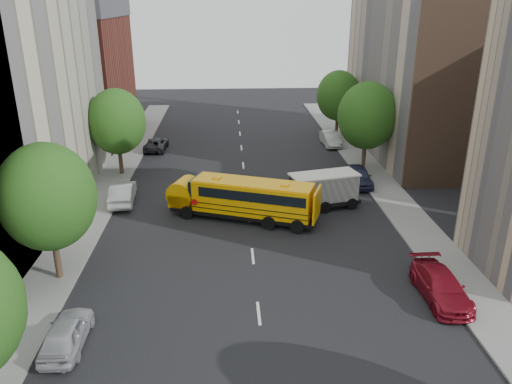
{
  "coord_description": "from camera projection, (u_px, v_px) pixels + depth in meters",
  "views": [
    {
      "loc": [
        -1.32,
        -29.11,
        14.72
      ],
      "look_at": [
        0.43,
        2.0,
        2.67
      ],
      "focal_mm": 35.0,
      "sensor_mm": 36.0,
      "label": 1
    }
  ],
  "objects": [
    {
      "name": "ground",
      "position": [
        251.0,
        241.0,
        32.49
      ],
      "size": [
        120.0,
        120.0,
        0.0
      ],
      "primitive_type": "plane",
      "color": "black",
      "rests_on": "ground"
    },
    {
      "name": "sidewalk_left",
      "position": [
        91.0,
        214.0,
        36.52
      ],
      "size": [
        3.0,
        80.0,
        0.12
      ],
      "primitive_type": "cube",
      "color": "slate",
      "rests_on": "ground"
    },
    {
      "name": "sidewalk_right",
      "position": [
        400.0,
        207.0,
        37.72
      ],
      "size": [
        3.0,
        80.0,
        0.12
      ],
      "primitive_type": "cube",
      "color": "slate",
      "rests_on": "ground"
    },
    {
      "name": "lane_markings",
      "position": [
        246.0,
        187.0,
        41.8
      ],
      "size": [
        0.15,
        64.0,
        0.01
      ],
      "primitive_type": "cube",
      "color": "silver",
      "rests_on": "ground"
    },
    {
      "name": "building_left_redbrick",
      "position": [
        77.0,
        79.0,
        55.27
      ],
      "size": [
        10.0,
        15.0,
        13.0
      ],
      "primitive_type": "cube",
      "color": "maroon",
      "rests_on": "ground"
    },
    {
      "name": "building_right_far",
      "position": [
        425.0,
        62.0,
        48.81
      ],
      "size": [
        10.0,
        22.0,
        18.0
      ],
      "primitive_type": "cube",
      "color": "#C0A995",
      "rests_on": "ground"
    },
    {
      "name": "building_right_sidewall",
      "position": [
        477.0,
        79.0,
        38.56
      ],
      "size": [
        10.1,
        0.3,
        18.0
      ],
      "primitive_type": "cube",
      "color": "brown",
      "rests_on": "ground"
    },
    {
      "name": "street_tree_1",
      "position": [
        47.0,
        197.0,
        26.4
      ],
      "size": [
        5.12,
        5.12,
        7.9
      ],
      "color": "#38281C",
      "rests_on": "ground"
    },
    {
      "name": "street_tree_2",
      "position": [
        117.0,
        122.0,
        43.21
      ],
      "size": [
        4.99,
        4.99,
        7.71
      ],
      "color": "#38281C",
      "rests_on": "ground"
    },
    {
      "name": "street_tree_4",
      "position": [
        367.0,
        116.0,
        44.27
      ],
      "size": [
        5.25,
        5.25,
        8.1
      ],
      "color": "#38281C",
      "rests_on": "ground"
    },
    {
      "name": "street_tree_5",
      "position": [
        338.0,
        96.0,
        55.58
      ],
      "size": [
        4.86,
        4.86,
        7.51
      ],
      "color": "#38281C",
      "rests_on": "ground"
    },
    {
      "name": "school_bus",
      "position": [
        242.0,
        197.0,
        35.32
      ],
      "size": [
        10.63,
        5.87,
        2.96
      ],
      "rotation": [
        0.0,
        0.0,
        -0.36
      ],
      "color": "black",
      "rests_on": "ground"
    },
    {
      "name": "safari_truck",
      "position": [
        318.0,
        190.0,
        37.16
      ],
      "size": [
        6.64,
        3.72,
        2.69
      ],
      "rotation": [
        0.0,
        0.0,
        0.25
      ],
      "color": "black",
      "rests_on": "ground"
    },
    {
      "name": "parked_car_0",
      "position": [
        67.0,
        333.0,
        22.43
      ],
      "size": [
        1.68,
        4.15,
        1.41
      ],
      "primitive_type": "imported",
      "rotation": [
        0.0,
        0.0,
        3.14
      ],
      "color": "#B2B2B9",
      "rests_on": "ground"
    },
    {
      "name": "parked_car_1",
      "position": [
        123.0,
        193.0,
        38.45
      ],
      "size": [
        2.09,
        4.97,
        1.6
      ],
      "primitive_type": "imported",
      "rotation": [
        0.0,
        0.0,
        3.23
      ],
      "color": "silver",
      "rests_on": "ground"
    },
    {
      "name": "parked_car_2",
      "position": [
        156.0,
        144.0,
        52.02
      ],
      "size": [
        2.28,
        4.64,
        1.27
      ],
      "primitive_type": "imported",
      "rotation": [
        0.0,
        0.0,
        3.1
      ],
      "color": "black",
      "rests_on": "ground"
    },
    {
      "name": "parked_car_3",
      "position": [
        441.0,
        286.0,
        26.06
      ],
      "size": [
        2.09,
        5.03,
        1.45
      ],
      "primitive_type": "imported",
      "rotation": [
        0.0,
        0.0,
        0.01
      ],
      "color": "maroon",
      "rests_on": "ground"
    },
    {
      "name": "parked_car_4",
      "position": [
        359.0,
        176.0,
        42.17
      ],
      "size": [
        1.94,
        4.62,
        1.56
      ],
      "primitive_type": "imported",
      "rotation": [
        0.0,
        0.0,
        -0.02
      ],
      "color": "#2E3252",
      "rests_on": "ground"
    },
    {
      "name": "parked_car_5",
      "position": [
        330.0,
        139.0,
        53.62
      ],
      "size": [
        1.75,
        4.53,
        1.47
      ],
      "primitive_type": "imported",
      "rotation": [
        0.0,
        0.0,
        0.04
      ],
      "color": "#A9ABA5",
      "rests_on": "ground"
    }
  ]
}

